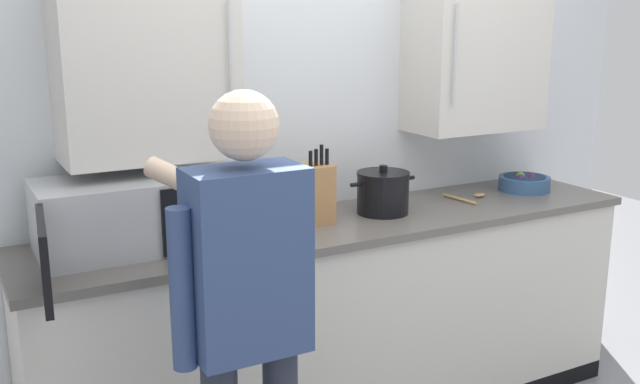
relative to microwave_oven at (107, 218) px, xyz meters
The scene contains 9 objects.
back_wall_tiled 1.06m from the microwave_oven, 14.78° to the left, with size 3.71×0.44×2.51m.
counter_unit 1.17m from the microwave_oven, ahead, with size 2.74×0.60×0.95m.
microwave_oven is the anchor object (origin of this frame).
wooden_spoon 1.71m from the microwave_oven, ahead, with size 0.19×0.21×0.02m.
thermos_flask 0.46m from the microwave_oven, ahead, with size 0.08×0.08×0.29m.
knife_block 0.87m from the microwave_oven, ahead, with size 0.11×0.15×0.33m.
stock_pot 1.20m from the microwave_oven, ahead, with size 0.33×0.23×0.22m.
fruit_bowl 2.06m from the microwave_oven, ahead, with size 0.25×0.25×0.09m.
person_figure 0.79m from the microwave_oven, 72.62° to the right, with size 0.44×0.57×1.60m.
Camera 1 is at (-1.53, -1.84, 1.80)m, focal length 40.68 mm.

